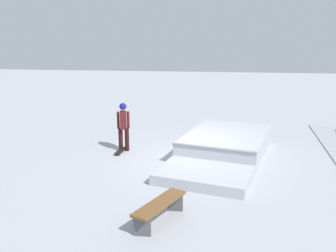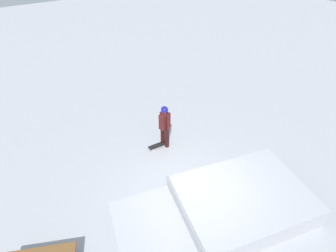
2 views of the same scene
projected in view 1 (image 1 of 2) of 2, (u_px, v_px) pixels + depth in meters
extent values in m
plane|color=#A8AAB2|center=(192.00, 160.00, 11.93)|extent=(60.00, 60.00, 0.00)
cube|color=#B0B3BB|center=(226.00, 143.00, 12.64)|extent=(4.13, 3.41, 0.70)
cube|color=#B0B3BB|center=(204.00, 175.00, 10.26)|extent=(2.39, 2.96, 0.30)
cylinder|color=gray|center=(213.00, 148.00, 10.94)|extent=(0.72, 2.54, 0.08)
cylinder|color=black|center=(127.00, 139.00, 12.86)|extent=(0.15, 0.15, 0.82)
cylinder|color=black|center=(121.00, 140.00, 12.84)|extent=(0.15, 0.15, 0.82)
cube|color=#4C1919|center=(123.00, 120.00, 12.68)|extent=(0.42, 0.30, 0.60)
cylinder|color=#4C1919|center=(128.00, 120.00, 12.69)|extent=(0.09, 0.09, 0.60)
cylinder|color=#4C1919|center=(118.00, 120.00, 12.66)|extent=(0.09, 0.09, 0.60)
sphere|color=tan|center=(123.00, 107.00, 12.57)|extent=(0.22, 0.22, 0.22)
sphere|color=navy|center=(123.00, 107.00, 12.56)|extent=(0.25, 0.25, 0.25)
cube|color=black|center=(121.00, 150.00, 12.71)|extent=(0.81, 0.26, 0.02)
cylinder|color=silver|center=(121.00, 155.00, 12.43)|extent=(0.06, 0.03, 0.06)
cylinder|color=silver|center=(115.00, 154.00, 12.48)|extent=(0.06, 0.03, 0.06)
cylinder|color=silver|center=(126.00, 150.00, 12.96)|extent=(0.06, 0.03, 0.06)
cylinder|color=silver|center=(120.00, 149.00, 13.01)|extent=(0.06, 0.03, 0.06)
cube|color=brown|center=(160.00, 203.00, 7.89)|extent=(1.62, 1.04, 0.06)
cube|color=#4C4C51|center=(142.00, 226.00, 7.41)|extent=(0.08, 0.36, 0.42)
cube|color=#4C4C51|center=(175.00, 202.00, 8.48)|extent=(0.08, 0.36, 0.42)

